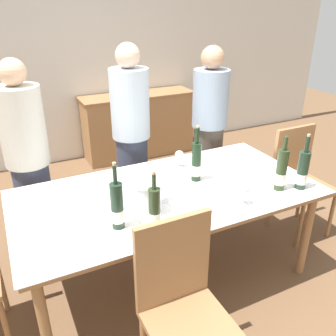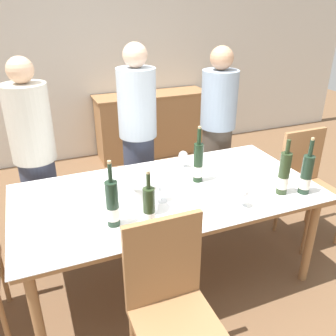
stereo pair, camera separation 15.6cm
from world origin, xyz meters
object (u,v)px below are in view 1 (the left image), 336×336
at_px(wine_bottle_2, 117,207).
at_px(person_host, 29,165).
at_px(wine_bottle_1, 281,171).
at_px(wine_bottle_4, 303,171).
at_px(wine_bottle_3, 196,162).
at_px(chair_right_end, 298,174).
at_px(dining_table, 168,199).
at_px(wine_glass_1, 244,190).
at_px(wine_bottle_0, 154,210).
at_px(chair_near_front, 182,299).
at_px(wine_glass_0, 163,187).
at_px(person_guest_right, 209,132).
at_px(wine_glass_2, 179,156).
at_px(person_guest_left, 132,140).
at_px(sideboard_cabinet, 138,125).
at_px(ice_bucket, 147,196).

relative_size(wine_bottle_2, person_host, 0.26).
distance_m(wine_bottle_1, wine_bottle_4, 0.15).
height_order(wine_bottle_3, chair_right_end, wine_bottle_3).
height_order(dining_table, wine_glass_1, wine_glass_1).
bearing_deg(wine_glass_1, wine_bottle_1, 8.42).
height_order(wine_bottle_3, wine_glass_1, wine_bottle_3).
bearing_deg(wine_bottle_0, wine_bottle_3, 39.00).
bearing_deg(wine_bottle_1, wine_glass_1, -171.58).
bearing_deg(chair_near_front, wine_glass_0, 72.55).
relative_size(wine_bottle_1, chair_near_front, 0.39).
xyz_separation_m(dining_table, wine_glass_0, (-0.09, -0.10, 0.16)).
height_order(wine_glass_1, person_guest_right, person_guest_right).
distance_m(dining_table, person_guest_right, 1.14).
bearing_deg(chair_near_front, person_host, 109.40).
bearing_deg(wine_glass_2, wine_bottle_3, -89.78).
xyz_separation_m(wine_glass_0, person_guest_left, (0.14, 0.95, -0.02)).
xyz_separation_m(wine_glass_0, chair_near_front, (-0.20, -0.64, -0.29)).
xyz_separation_m(wine_bottle_1, person_guest_right, (0.11, 1.09, -0.09)).
bearing_deg(person_guest_left, wine_glass_1, -75.71).
relative_size(dining_table, person_guest_left, 1.26).
bearing_deg(chair_near_front, sideboard_cabinet, 72.05).
bearing_deg(sideboard_cabinet, wine_bottle_3, -101.22).
relative_size(ice_bucket, person_guest_right, 0.13).
bearing_deg(ice_bucket, wine_glass_2, 45.07).
height_order(dining_table, ice_bucket, ice_bucket).
bearing_deg(sideboard_cabinet, wine_bottle_4, -86.98).
bearing_deg(wine_bottle_3, sideboard_cabinet, 78.78).
relative_size(wine_bottle_0, chair_near_front, 0.37).
distance_m(wine_bottle_2, wine_bottle_3, 0.78).
bearing_deg(wine_bottle_0, ice_bucket, 79.96).
xyz_separation_m(wine_bottle_0, wine_glass_1, (0.63, -0.01, -0.02)).
relative_size(wine_bottle_2, person_guest_right, 0.26).
bearing_deg(ice_bucket, wine_bottle_3, 25.20).
xyz_separation_m(wine_bottle_0, wine_bottle_2, (-0.19, 0.10, 0.01)).
distance_m(wine_glass_0, wine_glass_1, 0.52).
bearing_deg(person_guest_left, wine_bottle_2, -114.67).
xyz_separation_m(wine_glass_1, person_guest_left, (-0.31, 1.21, -0.02)).
relative_size(wine_glass_2, chair_right_end, 0.14).
height_order(chair_near_front, person_host, person_host).
distance_m(wine_bottle_1, person_guest_left, 1.33).
bearing_deg(wine_glass_1, wine_bottle_3, 103.61).
distance_m(ice_bucket, wine_bottle_2, 0.24).
bearing_deg(person_guest_left, wine_bottle_0, -104.83).
height_order(wine_bottle_2, wine_glass_0, wine_bottle_2).
bearing_deg(ice_bucket, chair_right_end, 9.12).
bearing_deg(wine_bottle_2, chair_near_front, -72.14).
bearing_deg(wine_bottle_1, wine_bottle_2, 177.09).
height_order(wine_bottle_4, wine_glass_0, wine_bottle_4).
relative_size(person_host, person_guest_right, 1.00).
height_order(wine_bottle_0, wine_glass_2, wine_bottle_0).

